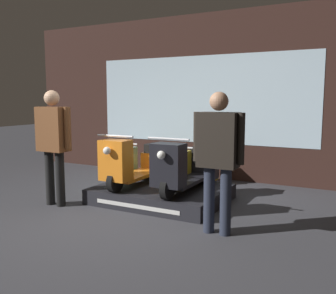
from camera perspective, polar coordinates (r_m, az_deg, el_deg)
ground_plane at (r=4.97m, az=-9.82°, el=-11.15°), size 30.00×30.00×0.00m
shop_wall_back at (r=7.49m, az=5.02°, el=7.58°), size 8.22×0.09×3.20m
display_platform at (r=5.82m, az=-0.94°, el=-7.13°), size 1.90×1.48×0.23m
scooter_display_left at (r=5.93m, az=-4.65°, el=-2.46°), size 0.61×1.64×0.83m
scooter_display_right at (r=5.52m, az=2.89°, el=-3.17°), size 0.61×1.64×0.83m
scooter_backrow_0 at (r=6.92m, az=-4.16°, el=-2.91°), size 0.61×1.64×0.83m
scooter_backrow_1 at (r=6.45m, az=3.46°, el=-3.66°), size 0.61×1.64×0.83m
person_left_browsing at (r=5.69m, az=-17.07°, el=1.38°), size 0.62×0.26×1.69m
person_right_browsing at (r=4.31m, az=7.65°, el=-0.58°), size 0.61×0.25×1.65m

